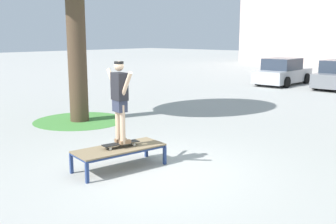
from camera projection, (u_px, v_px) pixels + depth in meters
ground_plane at (157, 171)px, 8.22m from camera, size 120.00×120.00×0.00m
skate_box at (119, 150)px, 8.29m from camera, size 1.07×2.00×0.46m
skateboard at (121, 144)px, 8.29m from camera, size 0.37×0.82×0.09m
skater at (120, 96)px, 8.10m from camera, size 0.99×0.34×1.69m
grass_patch_near_left at (80, 121)px, 13.09m from camera, size 2.99×2.99×0.01m
car_silver at (283, 72)px, 22.71m from camera, size 1.97×4.23×1.50m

